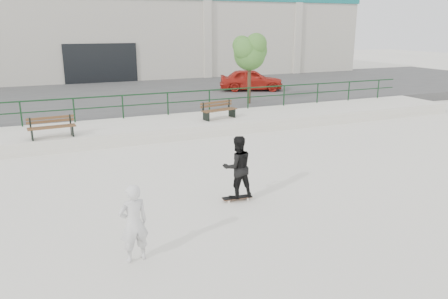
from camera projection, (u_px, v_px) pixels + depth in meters
name	position (u px, v px, depth m)	size (l,w,h in m)	color
ground	(260.00, 226.00, 9.85)	(120.00, 120.00, 0.00)	silver
ledge	(154.00, 128.00, 18.18)	(30.00, 3.00, 0.50)	beige
parking_strip	(118.00, 98.00, 25.69)	(60.00, 14.00, 0.50)	#3E3E3E
railing	(145.00, 100.00, 19.06)	(28.00, 0.06, 1.03)	#13361B
commercial_building	(85.00, 23.00, 36.89)	(44.20, 16.33, 8.00)	beige
bench_left	(52.00, 127.00, 15.58)	(1.65, 0.59, 0.75)	#4E381A
bench_right	(219.00, 110.00, 18.75)	(1.68, 0.79, 0.75)	#4E381A
tree	(250.00, 51.00, 21.89)	(1.99, 1.77, 3.54)	#483724
red_car	(251.00, 80.00, 26.94)	(1.56, 3.88, 1.32)	#A81D14
skateboard	(237.00, 198.00, 11.29)	(0.79, 0.27, 0.09)	black
standing_skater	(237.00, 167.00, 11.07)	(0.79, 0.62, 1.62)	black
seated_skater	(134.00, 223.00, 8.21)	(0.57, 0.37, 1.55)	silver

